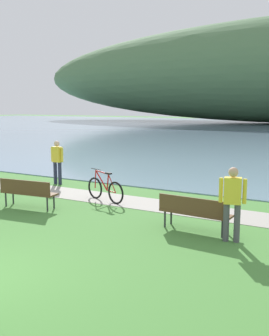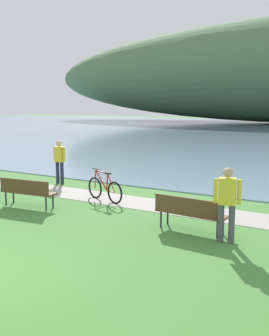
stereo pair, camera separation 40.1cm
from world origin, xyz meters
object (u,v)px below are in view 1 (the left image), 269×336
at_px(park_bench_further_along, 28,191).
at_px(person_on_the_grass, 232,200).
at_px(person_at_shoreline, 57,160).
at_px(bicycle_leaning_near_bench, 105,189).
at_px(park_bench_near_camera, 194,211).

xyz_separation_m(park_bench_further_along, person_on_the_grass, (6.22, 0.04, 0.46)).
height_order(person_at_shoreline, person_on_the_grass, same).
bearing_deg(park_bench_further_along, person_on_the_grass, 0.36).
xyz_separation_m(park_bench_further_along, person_at_shoreline, (-1.72, 3.38, 0.46)).
height_order(park_bench_further_along, bicycle_leaning_near_bench, bicycle_leaning_near_bench).
bearing_deg(person_on_the_grass, bicycle_leaning_near_bench, 158.54).
distance_m(park_bench_near_camera, person_at_shoreline, 7.58).
height_order(park_bench_near_camera, bicycle_leaning_near_bench, bicycle_leaning_near_bench).
distance_m(person_at_shoreline, person_on_the_grass, 8.61).
bearing_deg(person_on_the_grass, person_at_shoreline, 157.20).
bearing_deg(park_bench_near_camera, bicycle_leaning_near_bench, 157.12).
bearing_deg(park_bench_further_along, bicycle_leaning_near_bench, 50.85).
distance_m(park_bench_further_along, bicycle_leaning_near_bench, 2.43).
distance_m(bicycle_leaning_near_bench, person_on_the_grass, 5.07).
xyz_separation_m(person_at_shoreline, person_on_the_grass, (7.94, -3.34, 0.00)).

